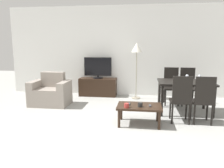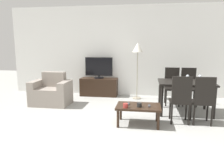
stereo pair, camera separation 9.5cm
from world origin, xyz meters
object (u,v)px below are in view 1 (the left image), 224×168
floor_lamp (137,51)px  remote_primary (150,106)px  tv_stand (98,87)px  wine_glass_right (187,76)px  remote_secondary (129,104)px  cup_white_near (140,105)px  tv (98,68)px  dining_table (185,85)px  dining_chair_far (188,85)px  dining_chair_near (181,98)px  coffee_table (139,108)px  cup_colored_far (127,106)px  wine_glass_left (199,78)px  dining_chair_far_left (171,84)px  dining_chair_near_right (203,98)px  armchair (51,93)px  wine_glass_center (199,77)px

floor_lamp → remote_primary: 2.37m
tv_stand → wine_glass_right: size_ratio=7.69×
remote_secondary → cup_white_near: (0.22, -0.15, 0.03)m
tv → floor_lamp: (1.16, -0.19, 0.51)m
dining_table → dining_chair_far: 0.78m
tv → dining_chair_far: bearing=-14.3°
dining_chair_far → remote_primary: 1.98m
dining_chair_near → remote_primary: bearing=-160.9°
dining_table → wine_glass_right: bearing=63.3°
coffee_table → cup_colored_far: 0.32m
wine_glass_left → tv_stand: bearing=148.6°
dining_chair_far_left → cup_colored_far: size_ratio=10.43×
dining_chair_far → dining_chair_near_right: bearing=-90.0°
floor_lamp → cup_colored_far: floor_lamp is taller
floor_lamp → armchair: bearing=-155.8°
dining_chair_far_left → remote_secondary: (-1.01, -1.61, -0.13)m
cup_colored_far → dining_chair_near: bearing=19.8°
tv_stand → cup_white_near: tv_stand is taller
coffee_table → wine_glass_center: wine_glass_center is taller
floor_lamp → remote_secondary: 2.27m
cup_white_near → tv: bearing=118.4°
dining_chair_far → wine_glass_center: dining_chair_far is taller
dining_chair_far_left → remote_secondary: dining_chair_far_left is taller
tv_stand → floor_lamp: 1.61m
dining_chair_near_right → dining_chair_far_left: size_ratio=1.00×
tv_stand → cup_colored_far: (1.05, -2.50, 0.15)m
dining_chair_far_left → floor_lamp: bearing=154.3°
tv_stand → dining_table: (2.30, -1.38, 0.36)m
cup_white_near → dining_chair_near_right: bearing=13.1°
floor_lamp → tv: bearing=170.5°
dining_table → cup_colored_far: dining_table is taller
armchair → cup_white_near: bearing=-28.0°
tv → dining_chair_near: size_ratio=0.87×
wine_glass_center → dining_table: bearing=-160.4°
dining_chair_near_right → remote_secondary: (-1.42, -0.13, -0.13)m
remote_secondary → cup_colored_far: size_ratio=1.64×
armchair → coffee_table: armchair is taller
tv → dining_chair_far_left: tv is taller
dining_table → wine_glass_center: bearing=19.6°
dining_chair_far → dining_table: bearing=-105.8°
tv → dining_chair_far: tv is taller
remote_secondary → wine_glass_right: size_ratio=1.03×
dining_chair_near_right → wine_glass_right: 0.91m
dining_chair_near → wine_glass_left: (0.46, 0.57, 0.31)m
dining_chair_far → dining_chair_far_left: (-0.42, 0.00, 0.00)m
coffee_table → dining_chair_far: dining_chair_far is taller
coffee_table → remote_primary: size_ratio=5.68×
dining_table → wine_glass_left: wine_glass_left is taller
armchair → tv_stand: (1.02, 1.17, -0.04)m
tv → wine_glass_left: bearing=-31.4°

